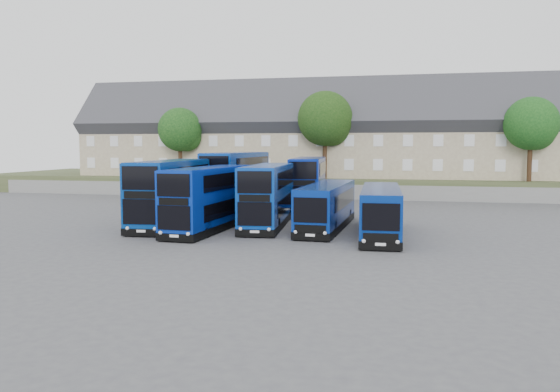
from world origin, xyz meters
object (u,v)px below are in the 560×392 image
(tree_west, at_px, (181,131))
(tree_mid, at_px, (327,121))
(tree_east, at_px, (533,126))
(dd_front_left, at_px, (171,194))
(coach_east_a, at_px, (327,207))
(dd_front_mid, at_px, (209,200))

(tree_west, height_order, tree_mid, tree_mid)
(tree_mid, distance_m, tree_east, 20.02)
(dd_front_left, xyz_separation_m, tree_west, (-8.11, 21.79, 4.89))
(coach_east_a, bearing_deg, tree_mid, 100.38)
(tree_mid, height_order, tree_east, tree_mid)
(dd_front_mid, relative_size, coach_east_a, 0.95)
(dd_front_left, distance_m, dd_front_mid, 3.80)
(dd_front_mid, xyz_separation_m, tree_mid, (4.51, 24.02, 6.09))
(dd_front_mid, relative_size, tree_east, 1.26)
(tree_east, bearing_deg, dd_front_left, -141.99)
(coach_east_a, bearing_deg, dd_front_left, -174.52)
(dd_front_mid, relative_size, tree_west, 1.34)
(coach_east_a, distance_m, tree_west, 29.01)
(dd_front_left, relative_size, dd_front_mid, 1.09)
(dd_front_left, bearing_deg, coach_east_a, -1.93)
(tree_mid, bearing_deg, tree_west, -178.21)
(tree_west, xyz_separation_m, tree_east, (36.00, 0.00, 0.34))
(dd_front_mid, bearing_deg, tree_west, 119.61)
(coach_east_a, distance_m, tree_east, 28.00)
(tree_mid, xyz_separation_m, tree_east, (20.00, -0.50, -0.68))
(coach_east_a, height_order, tree_east, tree_east)
(dd_front_mid, distance_m, coach_east_a, 7.70)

